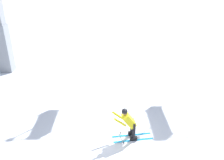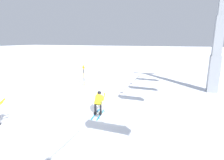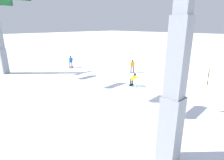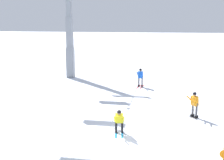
# 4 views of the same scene
# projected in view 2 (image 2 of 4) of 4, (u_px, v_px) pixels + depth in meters

# --- Properties ---
(ground_plane) EXTENTS (260.00, 260.00, 0.00)m
(ground_plane) POSITION_uv_depth(u_px,v_px,m) (104.00, 109.00, 11.64)
(ground_plane) COLOR white
(skier_carving_main) EXTENTS (1.71, 0.77, 1.55)m
(skier_carving_main) POSITION_uv_depth(u_px,v_px,m) (99.00, 101.00, 10.83)
(skier_carving_main) COLOR #198CCC
(skier_carving_main) RESTS_ON ground_plane
(lift_tower_near) EXTENTS (0.82, 2.96, 10.16)m
(lift_tower_near) POSITION_uv_depth(u_px,v_px,m) (218.00, 43.00, 14.64)
(lift_tower_near) COLOR gray
(lift_tower_near) RESTS_ON ground_plane
(trail_marker_pole) EXTENTS (0.07, 0.28, 2.11)m
(trail_marker_pole) POSITION_uv_depth(u_px,v_px,m) (84.00, 75.00, 17.46)
(trail_marker_pole) COLOR orange
(trail_marker_pole) RESTS_ON ground_plane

